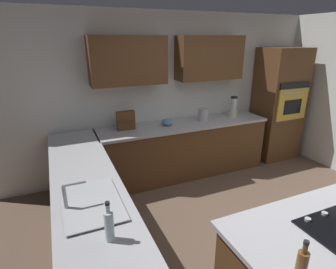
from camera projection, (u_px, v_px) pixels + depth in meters
name	position (u px, v px, depth m)	size (l,w,h in m)	color
ground_plane	(256.00, 234.00, 3.20)	(14.00, 14.00, 0.00)	brown
wall_back	(178.00, 86.00, 4.46)	(6.00, 0.44, 2.60)	silver
lower_cabinets_back	(184.00, 150.00, 4.51)	(2.80, 0.60, 0.86)	brown
countertop_back	(185.00, 125.00, 4.36)	(2.84, 0.64, 0.04)	#B2B2B7
lower_cabinets_side	(89.00, 215.00, 2.85)	(0.60, 2.90, 0.86)	brown
countertop_side	(84.00, 178.00, 2.70)	(0.64, 2.94, 0.04)	#B2B2B7
wall_oven	(278.00, 105.00, 5.03)	(0.80, 0.66, 2.05)	brown
sink_unit	(91.00, 202.00, 2.23)	(0.46, 0.70, 0.23)	#515456
blender	(233.00, 108.00, 4.68)	(0.15, 0.15, 0.35)	beige
mixing_bowl	(167.00, 122.00, 4.24)	(0.19, 0.19, 0.11)	#668CB2
spice_rack	(126.00, 120.00, 4.02)	(0.27, 0.11, 0.28)	brown
kettle	(203.00, 115.00, 4.47)	(0.16, 0.16, 0.21)	#B7BABF
dish_soap_bottle	(109.00, 225.00, 1.80)	(0.07, 0.07, 0.30)	silver
oil_bottle	(302.00, 264.00, 1.51)	(0.06, 0.06, 0.27)	brown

